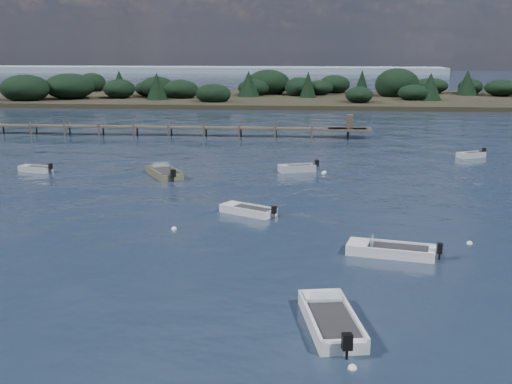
# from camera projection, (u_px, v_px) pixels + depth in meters

# --- Properties ---
(ground) EXTENTS (400.00, 400.00, 0.00)m
(ground) POSITION_uv_depth(u_px,v_px,m) (315.00, 125.00, 87.55)
(ground) COLOR #152031
(ground) RESTS_ON ground
(dinghy_near_olive) EXTENTS (2.63, 5.30, 1.27)m
(dinghy_near_olive) POSITION_uv_depth(u_px,v_px,m) (331.00, 323.00, 24.70)
(dinghy_near_olive) COLOR silver
(dinghy_near_olive) RESTS_ON ground
(dinghy_extra_a) EXTENTS (3.89, 4.82, 1.30)m
(dinghy_extra_a) POSITION_uv_depth(u_px,v_px,m) (164.00, 174.00, 53.27)
(dinghy_extra_a) COLOR #6C6A48
(dinghy_extra_a) RESTS_ON ground
(dinghy_mid_white_a) EXTENTS (4.89, 2.58, 1.12)m
(dinghy_mid_white_a) POSITION_uv_depth(u_px,v_px,m) (390.00, 252.00, 33.21)
(dinghy_mid_white_a) COLOR silver
(dinghy_mid_white_a) RESTS_ON ground
(dinghy_mid_grey) EXTENTS (3.85, 3.00, 1.00)m
(dinghy_mid_grey) POSITION_uv_depth(u_px,v_px,m) (248.00, 212.00, 41.34)
(dinghy_mid_grey) COLOR silver
(dinghy_mid_grey) RESTS_ON ground
(tender_far_grey_b) EXTENTS (3.07, 2.31, 1.07)m
(tender_far_grey_b) POSITION_uv_depth(u_px,v_px,m) (471.00, 156.00, 62.12)
(tender_far_grey_b) COLOR #A3A7AA
(tender_far_grey_b) RESTS_ON ground
(tender_far_white) EXTENTS (3.58, 2.15, 1.20)m
(tender_far_white) POSITION_uv_depth(u_px,v_px,m) (297.00, 170.00, 55.20)
(tender_far_white) COLOR #A3A7AA
(tender_far_white) RESTS_ON ground
(tender_far_grey) EXTENTS (3.21, 1.84, 1.02)m
(tender_far_grey) POSITION_uv_depth(u_px,v_px,m) (36.00, 170.00, 55.14)
(tender_far_grey) COLOR #A3A7AA
(tender_far_grey) RESTS_ON ground
(buoy_a) EXTENTS (0.32, 0.32, 0.32)m
(buoy_a) POSITION_uv_depth(u_px,v_px,m) (352.00, 369.00, 21.50)
(buoy_a) COLOR white
(buoy_a) RESTS_ON ground
(buoy_b) EXTENTS (0.32, 0.32, 0.32)m
(buoy_b) POSITION_uv_depth(u_px,v_px,m) (469.00, 244.00, 35.08)
(buoy_b) COLOR white
(buoy_b) RESTS_ON ground
(buoy_c) EXTENTS (0.32, 0.32, 0.32)m
(buoy_c) POSITION_uv_depth(u_px,v_px,m) (174.00, 229.00, 37.86)
(buoy_c) COLOR white
(buoy_c) RESTS_ON ground
(buoy_e) EXTENTS (0.32, 0.32, 0.32)m
(buoy_e) POSITION_uv_depth(u_px,v_px,m) (323.00, 173.00, 54.45)
(buoy_e) COLOR white
(buoy_e) RESTS_ON ground
(buoy_extra_a) EXTENTS (0.32, 0.32, 0.32)m
(buoy_extra_a) POSITION_uv_depth(u_px,v_px,m) (325.00, 172.00, 54.82)
(buoy_extra_a) COLOR white
(buoy_extra_a) RESTS_ON ground
(jetty) EXTENTS (64.50, 3.20, 3.40)m
(jetty) POSITION_uv_depth(u_px,v_px,m) (135.00, 127.00, 77.57)
(jetty) COLOR #4B4337
(jetty) RESTS_ON ground
(far_headland) EXTENTS (190.00, 40.00, 5.80)m
(far_headland) POSITION_uv_depth(u_px,v_px,m) (445.00, 91.00, 123.76)
(far_headland) COLOR black
(far_headland) RESTS_ON ground
(distant_haze) EXTENTS (280.00, 20.00, 2.40)m
(distant_haze) POSITION_uv_depth(u_px,v_px,m) (93.00, 72.00, 260.48)
(distant_haze) COLOR #8294A1
(distant_haze) RESTS_ON ground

